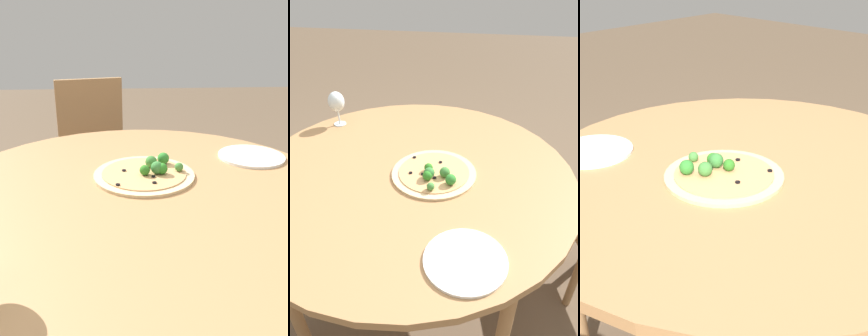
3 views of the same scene
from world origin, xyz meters
TOP-DOWN VIEW (x-y plane):
  - ground_plane at (0.00, 0.00)m, footprint 12.00×12.00m
  - dining_table at (0.00, 0.00)m, footprint 1.33×1.33m
  - pizza at (-0.02, -0.10)m, footprint 0.34×0.34m
  - wine_glass at (0.35, 0.45)m, footprint 0.08×0.08m
  - plate_near at (-0.43, -0.26)m, footprint 0.25×0.25m

SIDE VIEW (x-z plane):
  - ground_plane at x=0.00m, z-range 0.00..0.00m
  - dining_table at x=0.00m, z-range 0.31..1.05m
  - plate_near at x=-0.43m, z-range 0.74..0.75m
  - pizza at x=-0.02m, z-range 0.73..0.78m
  - wine_glass at x=0.35m, z-range 0.78..0.95m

